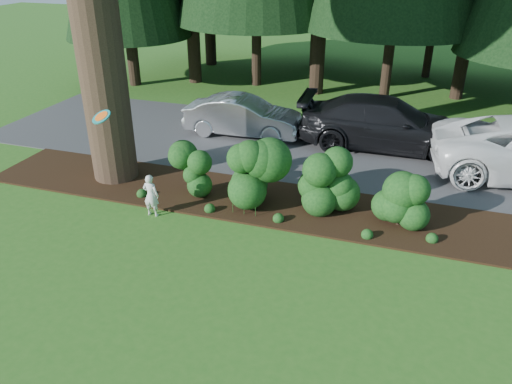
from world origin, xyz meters
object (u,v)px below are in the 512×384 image
car_silver_wagon (243,116)px  frisbee (101,117)px  child (151,195)px  car_dark_suv (386,123)px

car_silver_wagon → frisbee: (-1.49, -5.94, 1.69)m
car_silver_wagon → child: (-0.23, -6.14, -0.15)m
car_dark_suv → frisbee: (-6.30, -6.29, 1.54)m
car_silver_wagon → car_dark_suv: 4.83m
frisbee → car_dark_suv: bearing=44.9°
car_silver_wagon → frisbee: bearing=163.5°
car_dark_suv → frisbee: 9.04m
child → frisbee: bearing=-10.2°
frisbee → car_silver_wagon: bearing=76.0°
car_silver_wagon → car_dark_suv: size_ratio=0.73×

